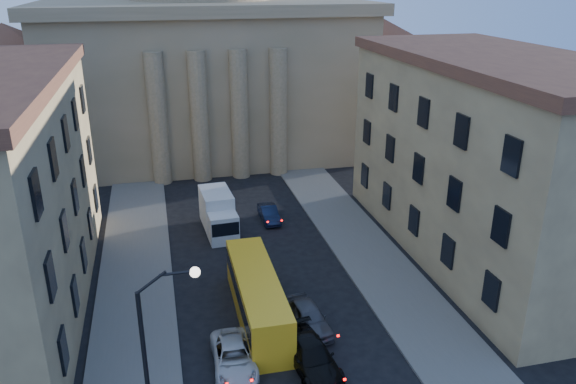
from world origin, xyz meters
name	(u,v)px	position (x,y,z in m)	size (l,w,h in m)	color
sidewalk_left	(135,323)	(-8.50, 18.00, 0.07)	(5.00, 60.00, 0.15)	#5C5B54
sidewalk_right	(396,288)	(8.50, 18.00, 0.07)	(5.00, 60.00, 0.15)	#5C5B54
church	(204,46)	(0.00, 55.47, 11.88)	(68.02, 28.76, 36.60)	olive
building_right	(490,157)	(17.00, 22.00, 7.42)	(11.60, 26.60, 14.70)	tan
street_lamp	(157,347)	(-6.97, 8.00, 5.29)	(2.62, 0.44, 8.83)	black
car_left_mid	(234,357)	(-3.24, 12.59, 0.67)	(2.23, 4.83, 1.34)	silver
car_right_mid	(312,356)	(0.80, 11.62, 0.75)	(2.11, 5.18, 1.50)	black
car_right_far	(308,317)	(1.59, 15.15, 0.77)	(1.82, 4.51, 1.54)	#48474C
car_right_distant	(269,214)	(2.50, 31.03, 0.64)	(1.35, 3.87, 1.27)	black
city_bus	(257,296)	(-1.15, 16.88, 1.58)	(2.52, 10.46, 2.94)	yellow
box_truck	(218,214)	(-1.91, 29.93, 1.51)	(2.63, 5.95, 3.20)	silver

